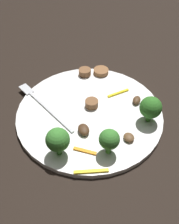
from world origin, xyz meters
TOP-DOWN VIEW (x-y plane):
  - ground_plane at (0.00, 0.00)m, footprint 1.40×1.40m
  - plate at (0.00, 0.00)m, footprint 0.29×0.29m
  - fork at (0.08, 0.07)m, footprint 0.18×0.03m
  - broccoli_floret_0 at (-0.08, -0.08)m, footprint 0.04×0.04m
  - broccoli_floret_1 at (-0.10, 0.03)m, footprint 0.04×0.04m
  - broccoli_floret_2 at (-0.05, 0.10)m, footprint 0.04×0.04m
  - sausage_slice_0 at (0.09, -0.10)m, footprint 0.04×0.04m
  - sausage_slice_1 at (0.11, -0.06)m, footprint 0.04×0.04m
  - sausage_slice_2 at (0.01, -0.01)m, footprint 0.03×0.03m
  - mushroom_0 at (-0.10, -0.02)m, footprint 0.03×0.03m
  - mushroom_1 at (-0.03, -0.10)m, footprint 0.03×0.03m
  - mushroom_2 at (-0.04, 0.04)m, footprint 0.03×0.03m
  - pepper_strip_0 at (-0.11, 0.08)m, footprint 0.03×0.05m
  - pepper_strip_1 at (-0.07, 0.06)m, footprint 0.04×0.03m
  - pepper_strip_2 at (0.01, -0.08)m, footprint 0.01×0.05m

SIDE VIEW (x-z plane):
  - ground_plane at x=0.00m, z-range 0.00..0.00m
  - plate at x=0.00m, z-range 0.00..0.01m
  - pepper_strip_1 at x=-0.07m, z-range 0.01..0.01m
  - pepper_strip_0 at x=-0.11m, z-range 0.01..0.01m
  - fork at x=0.08m, z-range 0.01..0.01m
  - pepper_strip_2 at x=0.01m, z-range 0.01..0.01m
  - mushroom_0 at x=-0.10m, z-range 0.01..0.02m
  - sausage_slice_0 at x=0.09m, z-range 0.01..0.02m
  - mushroom_1 at x=-0.03m, z-range 0.01..0.02m
  - mushroom_2 at x=-0.04m, z-range 0.01..0.02m
  - sausage_slice_1 at x=0.11m, z-range 0.01..0.02m
  - sausage_slice_2 at x=0.01m, z-range 0.01..0.02m
  - broccoli_floret_1 at x=-0.10m, z-range 0.02..0.07m
  - broccoli_floret_0 at x=-0.08m, z-range 0.02..0.07m
  - broccoli_floret_2 at x=-0.05m, z-range 0.02..0.07m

